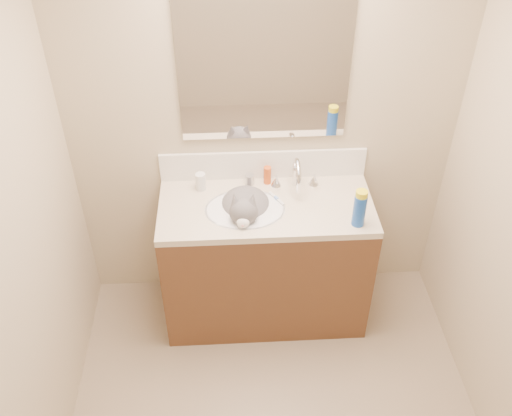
{
  "coord_description": "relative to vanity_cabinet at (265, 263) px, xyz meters",
  "views": [
    {
      "loc": [
        -0.2,
        -1.5,
        2.84
      ],
      "look_at": [
        -0.06,
        0.92,
        0.88
      ],
      "focal_mm": 40.0,
      "sensor_mm": 36.0,
      "label": 1
    }
  ],
  "objects": [
    {
      "name": "toothbrush_head",
      "position": [
        0.06,
        0.05,
        0.46
      ],
      "size": [
        0.03,
        0.03,
        0.01
      ],
      "primitive_type": "cube",
      "rotation": [
        0.0,
        0.0,
        0.53
      ],
      "color": "#6E98EB",
      "rests_on": "counter_slab"
    },
    {
      "name": "pill_label",
      "position": [
        -0.36,
        0.17,
        0.49
      ],
      "size": [
        0.07,
        0.07,
        0.04
      ],
      "primitive_type": "cylinder",
      "rotation": [
        0.0,
        0.0,
        0.2
      ],
      "color": "orange",
      "rests_on": "pill_bottle"
    },
    {
      "name": "room_shell",
      "position": [
        0.0,
        -0.97,
        1.08
      ],
      "size": [
        2.24,
        2.54,
        2.52
      ],
      "color": "tan",
      "rests_on": "ground"
    },
    {
      "name": "basin",
      "position": [
        -0.12,
        -0.03,
        0.38
      ],
      "size": [
        0.45,
        0.36,
        0.14
      ],
      "primitive_type": "ellipsoid",
      "color": "white",
      "rests_on": "vanity_cabinet"
    },
    {
      "name": "silver_jar",
      "position": [
        -0.08,
        0.2,
        0.48
      ],
      "size": [
        0.06,
        0.06,
        0.06
      ],
      "primitive_type": "cylinder",
      "rotation": [
        0.0,
        0.0,
        0.09
      ],
      "color": "#B7B7BC",
      "rests_on": "counter_slab"
    },
    {
      "name": "backsplash",
      "position": [
        0.0,
        0.26,
        0.54
      ],
      "size": [
        1.2,
        0.02,
        0.18
      ],
      "primitive_type": "cube",
      "color": "silver",
      "rests_on": "counter_slab"
    },
    {
      "name": "amber_bottle",
      "position": [
        0.02,
        0.21,
        0.5
      ],
      "size": [
        0.06,
        0.06,
        0.11
      ],
      "primitive_type": "cylinder",
      "rotation": [
        0.0,
        0.0,
        -0.38
      ],
      "color": "#C64C17",
      "rests_on": "counter_slab"
    },
    {
      "name": "cat",
      "position": [
        -0.12,
        -0.0,
        0.42
      ],
      "size": [
        0.34,
        0.43,
        0.32
      ],
      "rotation": [
        0.0,
        0.0,
        -0.1
      ],
      "color": "#565356",
      "rests_on": "basin"
    },
    {
      "name": "mirror",
      "position": [
        0.0,
        0.26,
        1.13
      ],
      "size": [
        0.9,
        0.02,
        0.8
      ],
      "primitive_type": "cube",
      "color": "white",
      "rests_on": "room_shell"
    },
    {
      "name": "faucet",
      "position": [
        0.18,
        0.14,
        0.54
      ],
      "size": [
        0.28,
        0.2,
        0.21
      ],
      "color": "silver",
      "rests_on": "counter_slab"
    },
    {
      "name": "vanity_cabinet",
      "position": [
        0.0,
        0.0,
        0.0
      ],
      "size": [
        1.2,
        0.55,
        0.82
      ],
      "primitive_type": "cube",
      "color": "#51301B",
      "rests_on": "ground"
    },
    {
      "name": "counter_slab",
      "position": [
        0.0,
        0.0,
        0.43
      ],
      "size": [
        1.2,
        0.55,
        0.04
      ],
      "primitive_type": "cube",
      "color": "beige",
      "rests_on": "vanity_cabinet"
    },
    {
      "name": "spray_can",
      "position": [
        0.48,
        -0.19,
        0.54
      ],
      "size": [
        0.08,
        0.08,
        0.19
      ],
      "primitive_type": "cylinder",
      "rotation": [
        0.0,
        0.0,
        0.17
      ],
      "color": "#184BAE",
      "rests_on": "counter_slab"
    },
    {
      "name": "toothbrush",
      "position": [
        0.06,
        0.05,
        0.45
      ],
      "size": [
        0.08,
        0.13,
        0.01
      ],
      "primitive_type": "cube",
      "rotation": [
        0.0,
        0.0,
        0.53
      ],
      "color": "silver",
      "rests_on": "counter_slab"
    },
    {
      "name": "pill_bottle",
      "position": [
        -0.36,
        0.17,
        0.5
      ],
      "size": [
        0.07,
        0.07,
        0.1
      ],
      "primitive_type": "cylinder",
      "rotation": [
        0.0,
        0.0,
        0.2
      ],
      "color": "silver",
      "rests_on": "counter_slab"
    },
    {
      "name": "spray_cap",
      "position": [
        0.48,
        -0.19,
        0.65
      ],
      "size": [
        0.07,
        0.07,
        0.04
      ],
      "primitive_type": "cylinder",
      "rotation": [
        0.0,
        0.0,
        0.17
      ],
      "color": "yellow",
      "rests_on": "spray_can"
    }
  ]
}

